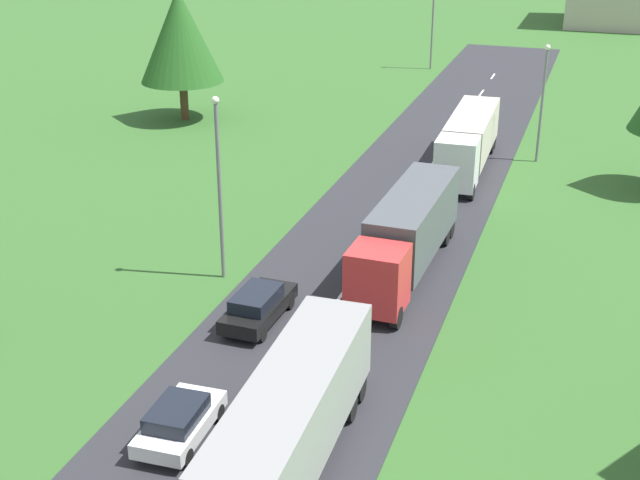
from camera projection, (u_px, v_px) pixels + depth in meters
The scene contains 11 objects.
road at pixel (296, 362), 35.08m from camera, with size 10.00×140.00×0.06m, color #2B2B30.
lane_marking_centre at pixel (256, 418), 31.44m from camera, with size 0.16×119.90×0.01m.
truck_lead at pixel (280, 439), 26.90m from camera, with size 2.89×13.95×3.57m.
truck_second at pixel (408, 232), 41.97m from camera, with size 2.80×12.05×3.75m.
truck_third at pixel (468, 140), 56.34m from camera, with size 2.78×12.18×3.52m.
car_second at pixel (179, 421), 30.04m from camera, with size 2.02×4.03×1.42m.
car_third at pixel (258, 305), 37.81m from camera, with size 1.98×4.64×1.52m.
lamppost_second at pixel (219, 181), 40.47m from camera, with size 0.36×0.36×8.93m.
lamppost_third at pixel (543, 97), 57.26m from camera, with size 0.36×0.36×7.85m.
lamppost_fourth at pixel (433, 24), 84.13m from camera, with size 0.36×0.36×7.83m.
tree_oak at pixel (180, 36), 66.17m from camera, with size 6.37×6.37×10.05m.
Camera 1 is at (10.58, -3.91, 18.38)m, focal length 49.01 mm.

